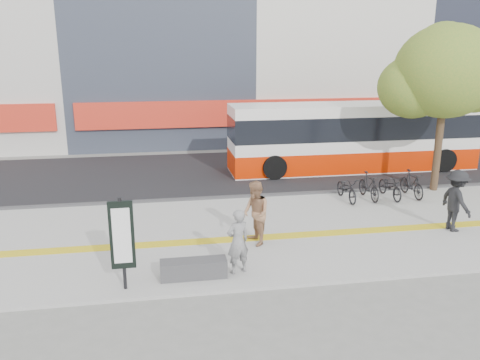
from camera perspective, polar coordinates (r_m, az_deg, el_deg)
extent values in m
plane|color=slate|center=(13.56, 5.32, -8.51)|extent=(120.00, 120.00, 0.00)
cube|color=gray|center=(14.88, 3.84, -6.07)|extent=(40.00, 7.00, 0.08)
cube|color=gold|center=(14.41, 4.31, -6.62)|extent=(40.00, 0.45, 0.01)
cube|color=black|center=(21.90, -0.69, 1.01)|extent=(40.00, 8.00, 0.06)
cube|color=#3A3A3C|center=(18.10, 1.29, -1.98)|extent=(40.00, 0.25, 0.14)
cube|color=red|center=(26.76, 1.87, 7.94)|extent=(19.00, 0.50, 1.40)
cube|color=#3A3A3C|center=(11.95, -5.46, -10.32)|extent=(1.60, 0.45, 0.45)
cylinder|color=black|center=(11.34, -13.61, -7.34)|extent=(0.08, 0.08, 2.20)
cube|color=black|center=(11.26, -13.68, -6.30)|extent=(0.55, 0.08, 1.60)
cube|color=white|center=(11.21, -13.70, -6.40)|extent=(0.40, 0.02, 1.30)
cylinder|color=#3D2A1B|center=(20.04, 22.18, 3.34)|extent=(0.28, 0.28, 3.20)
ellipsoid|color=#4B7627|center=(19.70, 23.06, 11.66)|extent=(3.80, 3.80, 3.42)
ellipsoid|color=#4B7627|center=(19.66, 19.59, 10.23)|extent=(2.60, 2.60, 2.34)
ellipsoid|color=#4B7627|center=(19.89, 25.77, 10.23)|extent=(2.40, 2.40, 2.16)
ellipsoid|color=#4B7627|center=(20.52, 22.81, 14.04)|extent=(2.20, 2.20, 1.98)
cube|color=silver|center=(22.55, 13.12, 4.97)|extent=(11.13, 2.32, 2.97)
cube|color=red|center=(22.74, 12.97, 2.55)|extent=(11.15, 2.34, 0.93)
cube|color=black|center=(22.47, 13.20, 6.24)|extent=(11.15, 2.34, 1.02)
cylinder|color=black|center=(20.47, 4.07, 1.50)|extent=(1.02, 0.32, 1.02)
cylinder|color=black|center=(22.67, 2.70, 2.89)|extent=(1.02, 0.32, 1.02)
cylinder|color=black|center=(23.53, 22.86, 2.15)|extent=(1.02, 0.32, 1.02)
cylinder|color=black|center=(25.46, 20.13, 3.36)|extent=(1.02, 0.32, 1.02)
imported|color=black|center=(17.97, 12.42, -0.97)|extent=(0.63, 1.69, 0.88)
imported|color=black|center=(18.29, 14.87, -0.69)|extent=(0.50, 1.64, 0.98)
imported|color=black|center=(18.66, 17.22, -0.71)|extent=(0.63, 1.69, 0.88)
imported|color=black|center=(19.04, 19.50, -0.44)|extent=(0.50, 1.64, 0.98)
imported|color=black|center=(11.90, -0.26, -7.22)|extent=(0.70, 0.58, 1.64)
imported|color=#996E4E|center=(13.56, 1.81, -3.93)|extent=(0.84, 1.00, 1.82)
imported|color=black|center=(15.93, 24.02, -2.22)|extent=(0.79, 1.26, 1.88)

